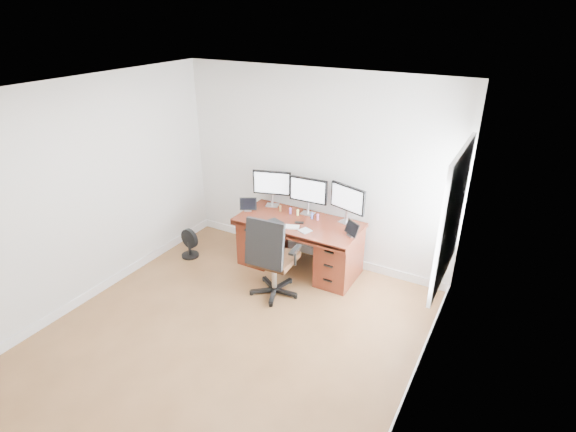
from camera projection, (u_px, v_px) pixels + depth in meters
The scene contains 20 objects.
ground at pixel (222, 344), 4.97m from camera, with size 4.50×4.50×0.00m, color brown.
back_wall at pixel (314, 169), 6.17m from camera, with size 4.00×0.10×2.70m, color silver.
right_wall at pixel (421, 287), 3.60m from camera, with size 0.10×4.50×2.70m.
desk at pixel (300, 243), 6.25m from camera, with size 1.70×0.80×0.75m.
office_chair at pixel (272, 270), 5.66m from camera, with size 0.66×0.64×1.13m.
floor_fan at pixel (189, 244), 6.61m from camera, with size 0.30×0.26×0.44m.
monitor_left at pixel (272, 184), 6.40m from camera, with size 0.54×0.20×0.53m.
monitor_center at pixel (308, 192), 6.14m from camera, with size 0.55×0.15×0.53m.
monitor_right at pixel (348, 200), 5.89m from camera, with size 0.54×0.20×0.53m.
tablet_left at pixel (248, 205), 6.35m from camera, with size 0.24×0.18×0.19m.
tablet_right at pixel (351, 230), 5.66m from camera, with size 0.24×0.19×0.19m.
keyboard at pixel (289, 227), 5.90m from camera, with size 0.26×0.11×0.01m, color silver.
trackpad at pixel (305, 231), 5.81m from camera, with size 0.14×0.14×0.01m, color silver.
drawing_tablet at pixel (275, 222), 6.04m from camera, with size 0.22×0.14×0.01m, color black.
phone at pixel (299, 222), 6.02m from camera, with size 0.12×0.06×0.01m, color black.
figurine_brown at pixel (280, 208), 6.34m from camera, with size 0.04×0.04×0.09m.
figurine_purple at pixel (290, 210), 6.26m from camera, with size 0.04×0.04×0.09m.
figurine_yellow at pixel (298, 212), 6.21m from camera, with size 0.04×0.04×0.09m.
figurine_blue at pixel (312, 215), 6.11m from camera, with size 0.04×0.04×0.09m.
figurine_pink at pixel (318, 217), 6.08m from camera, with size 0.04×0.04×0.09m.
Camera 1 is at (2.53, -3.04, 3.42)m, focal length 28.00 mm.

